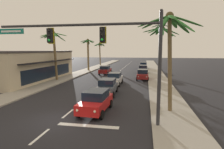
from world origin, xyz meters
TOP-DOWN VIEW (x-y plane):
  - ground_plane at (0.00, 0.00)m, footprint 220.00×220.00m
  - sidewalk_right at (7.80, 20.00)m, footprint 3.20×110.00m
  - sidewalk_left at (-7.80, 20.00)m, footprint 3.20×110.00m
  - lane_markings at (0.42, 19.77)m, footprint 4.28×87.27m
  - traffic_signal_mast at (3.24, -0.02)m, footprint 10.88×0.41m
  - sedan_lead_at_stop_bar at (1.98, 2.20)m, footprint 2.11×4.51m
  - sedan_third_in_queue at (1.70, 8.06)m, footprint 2.01×4.47m
  - sedan_fifth_in_queue at (1.55, 13.92)m, footprint 1.97×4.46m
  - sedan_oncoming_far at (-2.17, 25.06)m, footprint 2.05×4.49m
  - sedan_parked_nearest_kerb at (5.24, 37.71)m, footprint 2.03×4.48m
  - sedan_parked_mid_kerb at (5.31, 19.25)m, footprint 2.00×4.47m
  - sedan_parked_far_kerb at (5.29, 27.92)m, footprint 2.05×4.49m
  - palm_left_second at (-8.32, 15.96)m, footprint 4.35×4.13m
  - palm_left_third at (-7.50, 30.93)m, footprint 3.58×3.34m
  - palm_left_farthest at (-8.33, 45.92)m, footprint 3.63×3.69m
  - palm_right_nearest at (7.44, 3.08)m, footprint 4.76×4.80m
  - palm_right_second at (7.70, 14.13)m, footprint 4.76×4.40m
  - palm_right_third at (8.36, 25.14)m, footprint 3.55×3.30m
  - storefront_strip_left at (-12.11, 15.46)m, footprint 7.52×18.01m

SIDE VIEW (x-z plane):
  - ground_plane at x=0.00m, z-range 0.00..0.00m
  - lane_markings at x=0.42m, z-range 0.00..0.01m
  - sidewalk_right at x=7.80m, z-range 0.00..0.14m
  - sidewalk_left at x=-7.80m, z-range 0.00..0.14m
  - sedan_lead_at_stop_bar at x=1.98m, z-range 0.01..1.69m
  - sedan_third_in_queue at x=1.70m, z-range 0.01..1.69m
  - sedan_fifth_in_queue at x=1.55m, z-range 0.01..1.69m
  - sedan_oncoming_far at x=-2.17m, z-range 0.01..1.69m
  - sedan_parked_nearest_kerb at x=5.24m, z-range 0.01..1.69m
  - sedan_parked_mid_kerb at x=5.31m, z-range 0.01..1.69m
  - sedan_parked_far_kerb at x=5.29m, z-range 0.01..1.69m
  - storefront_strip_left at x=-12.11m, z-range 0.00..4.68m
  - palm_left_third at x=-7.50m, z-range 1.30..8.69m
  - traffic_signal_mast at x=3.24m, z-range 1.49..8.65m
  - palm_left_farthest at x=-8.33m, z-range 1.74..8.89m
  - palm_left_second at x=-8.32m, z-range 1.81..9.50m
  - palm_right_nearest at x=7.44m, z-range 2.10..9.67m
  - palm_right_second at x=7.70m, z-range 2.07..10.03m
  - palm_right_third at x=8.36m, z-range 1.36..11.16m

